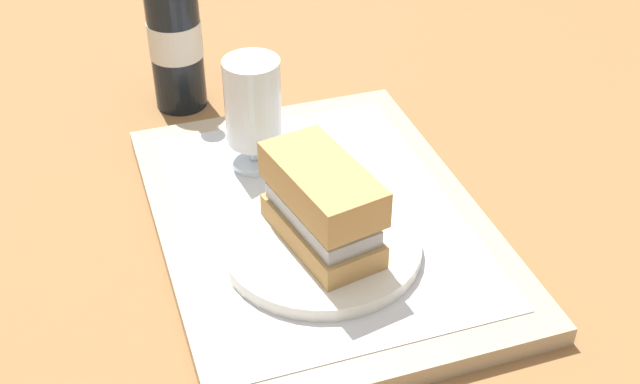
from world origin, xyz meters
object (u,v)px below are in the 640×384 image
plate (322,246)px  sandwich (320,202)px  beer_bottle (174,28)px  beer_glass (253,110)px

plate → sandwich: (0.00, 0.00, 0.05)m
sandwich → beer_bottle: size_ratio=0.53×
sandwich → beer_glass: 0.16m
plate → beer_bottle: size_ratio=0.71×
plate → beer_bottle: 0.37m
beer_bottle → beer_glass: bearing=-165.9°
beer_glass → beer_bottle: bearing=14.1°
beer_glass → sandwich: bearing=-172.9°
sandwich → beer_glass: size_ratio=1.12×
plate → beer_glass: (0.17, 0.02, 0.06)m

